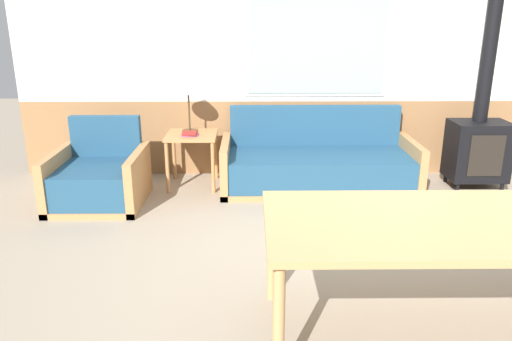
% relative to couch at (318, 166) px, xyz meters
% --- Properties ---
extents(ground_plane, '(16.00, 16.00, 0.00)m').
position_rel_couch_xyz_m(ground_plane, '(0.25, -2.12, -0.24)').
color(ground_plane, gray).
extents(wall_back, '(7.20, 0.09, 2.70)m').
position_rel_couch_xyz_m(wall_back, '(0.24, 0.51, 1.12)').
color(wall_back, '#996B42').
rests_on(wall_back, ground_plane).
extents(couch, '(2.07, 0.88, 0.83)m').
position_rel_couch_xyz_m(couch, '(0.00, 0.00, 0.00)').
color(couch, '#B27F4C').
rests_on(couch, ground_plane).
extents(armchair, '(0.88, 0.88, 0.81)m').
position_rel_couch_xyz_m(armchair, '(-2.23, -0.45, -0.00)').
color(armchair, '#B27F4C').
rests_on(armchair, ground_plane).
extents(side_table, '(0.54, 0.54, 0.58)m').
position_rel_couch_xyz_m(side_table, '(-1.36, 0.06, 0.24)').
color(side_table, '#B27F4C').
rests_on(side_table, ground_plane).
extents(table_lamp, '(0.28, 0.28, 0.57)m').
position_rel_couch_xyz_m(table_lamp, '(-1.39, 0.15, 0.81)').
color(table_lamp, '#4C3823').
rests_on(table_lamp, side_table).
extents(book_stack, '(0.18, 0.15, 0.04)m').
position_rel_couch_xyz_m(book_stack, '(-1.37, -0.03, 0.36)').
color(book_stack, '#994C84').
rests_on(book_stack, side_table).
extents(dining_table, '(2.02, 0.95, 0.74)m').
position_rel_couch_xyz_m(dining_table, '(0.36, -2.64, 0.44)').
color(dining_table, tan).
rests_on(dining_table, ground_plane).
extents(wood_stove, '(0.59, 0.43, 2.52)m').
position_rel_couch_xyz_m(wood_stove, '(1.71, -0.02, 0.40)').
color(wood_stove, black).
rests_on(wood_stove, ground_plane).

